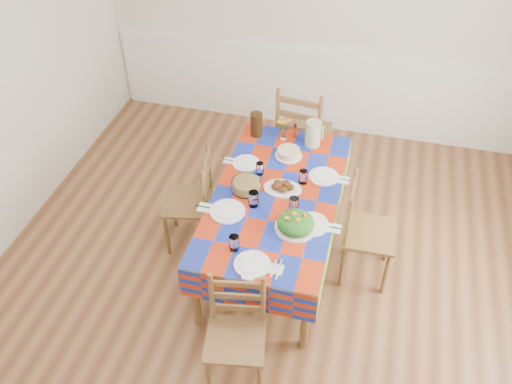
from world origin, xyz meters
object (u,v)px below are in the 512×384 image
meat_platter (283,187)px  chair_near (236,335)px  chair_right (364,232)px  green_pitcher (313,133)px  chair_left (192,202)px  tea_pitcher (256,124)px  dining_table (276,202)px  chair_far (301,133)px

meat_platter → chair_near: size_ratio=0.34×
chair_right → green_pitcher: bearing=36.6°
chair_near → chair_left: chair_left is taller
meat_platter → green_pitcher: size_ratio=1.32×
meat_platter → tea_pitcher: 0.78m
dining_table → chair_left: bearing=179.3°
dining_table → chair_right: chair_right is taller
meat_platter → chair_right: (0.69, -0.07, -0.26)m
tea_pitcher → chair_near: (0.35, -1.89, -0.38)m
chair_right → chair_far: bearing=31.4°
green_pitcher → chair_far: (-0.16, 0.41, -0.31)m
dining_table → chair_near: 1.16m
meat_platter → chair_right: bearing=-6.0°
chair_far → chair_left: size_ratio=1.12×
green_pitcher → chair_right: bearing=-52.3°
chair_far → green_pitcher: bearing=117.8°
chair_near → chair_far: chair_far is taller
green_pitcher → chair_near: 1.91m
chair_right → meat_platter: bearing=82.8°
tea_pitcher → chair_left: 0.90m
dining_table → chair_far: size_ratio=1.73×
chair_far → chair_right: chair_far is taller
meat_platter → chair_left: (-0.76, -0.06, -0.27)m
chair_near → chair_left: (-0.71, 1.15, 0.02)m
dining_table → tea_pitcher: (-0.35, 0.75, 0.19)m
dining_table → chair_left: 0.74m
green_pitcher → chair_near: bearing=-95.1°
meat_platter → chair_far: 1.09m
tea_pitcher → chair_far: 0.60m
dining_table → chair_right: (0.72, -0.00, -0.16)m
dining_table → meat_platter: (0.03, 0.07, 0.10)m
tea_pitcher → chair_near: 1.96m
dining_table → chair_right: bearing=-0.1°
dining_table → tea_pitcher: bearing=115.3°
dining_table → chair_far: (-0.01, 1.13, -0.11)m
tea_pitcher → chair_far: bearing=48.2°
dining_table → chair_far: 1.14m
chair_left → tea_pitcher: bearing=141.9°
green_pitcher → chair_near: green_pitcher is taller
meat_platter → chair_far: (-0.04, 1.06, -0.21)m
tea_pitcher → chair_right: size_ratio=0.23×
meat_platter → chair_near: bearing=-92.0°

